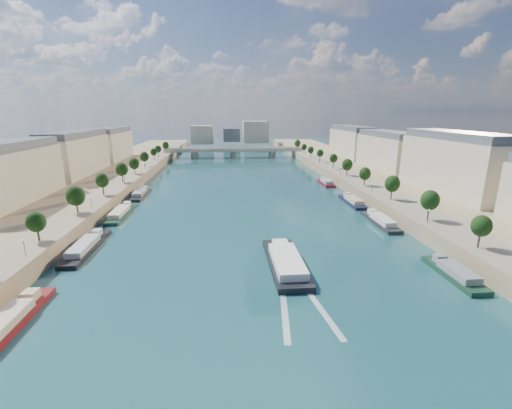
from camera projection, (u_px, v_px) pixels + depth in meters
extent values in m
plane|color=#0D2E3C|center=(242.00, 198.00, 151.05)|extent=(700.00, 700.00, 0.00)
cube|color=#9E8460|center=(71.00, 196.00, 144.37)|extent=(44.00, 520.00, 5.00)
cube|color=#9E8460|center=(399.00, 189.00, 156.42)|extent=(44.00, 520.00, 5.00)
cube|color=gray|center=(107.00, 189.00, 144.96)|extent=(14.00, 520.00, 0.10)
cube|color=gray|center=(368.00, 185.00, 154.49)|extent=(14.00, 520.00, 0.10)
cylinder|color=#382B1E|center=(41.00, 231.00, 88.90)|extent=(0.50, 0.50, 3.82)
ellipsoid|color=black|center=(38.00, 218.00, 87.95)|extent=(4.80, 4.80, 5.52)
cylinder|color=#382B1E|center=(79.00, 207.00, 111.96)|extent=(0.50, 0.50, 3.82)
ellipsoid|color=black|center=(77.00, 196.00, 111.01)|extent=(4.80, 4.80, 5.52)
cylinder|color=#382B1E|center=(104.00, 190.00, 135.02)|extent=(0.50, 0.50, 3.82)
ellipsoid|color=black|center=(103.00, 181.00, 134.08)|extent=(4.80, 4.80, 5.52)
cylinder|color=#382B1E|center=(121.00, 179.00, 158.09)|extent=(0.50, 0.50, 3.82)
ellipsoid|color=black|center=(121.00, 171.00, 157.14)|extent=(4.80, 4.80, 5.52)
cylinder|color=#382B1E|center=(135.00, 170.00, 181.15)|extent=(0.50, 0.50, 3.82)
ellipsoid|color=black|center=(134.00, 163.00, 180.20)|extent=(4.80, 4.80, 5.52)
cylinder|color=#382B1E|center=(145.00, 164.00, 204.21)|extent=(0.50, 0.50, 3.82)
ellipsoid|color=black|center=(144.00, 157.00, 203.27)|extent=(4.80, 4.80, 5.52)
cylinder|color=#382B1E|center=(153.00, 158.00, 227.28)|extent=(0.50, 0.50, 3.82)
ellipsoid|color=black|center=(153.00, 153.00, 226.33)|extent=(4.80, 4.80, 5.52)
cylinder|color=#382B1E|center=(160.00, 154.00, 250.34)|extent=(0.50, 0.50, 3.82)
ellipsoid|color=black|center=(159.00, 149.00, 249.40)|extent=(4.80, 4.80, 5.52)
cylinder|color=#382B1E|center=(165.00, 150.00, 273.41)|extent=(0.50, 0.50, 3.82)
ellipsoid|color=black|center=(165.00, 146.00, 272.46)|extent=(4.80, 4.80, 5.52)
cylinder|color=#382B1E|center=(483.00, 240.00, 82.72)|extent=(0.50, 0.50, 3.82)
ellipsoid|color=black|center=(485.00, 226.00, 81.77)|extent=(4.80, 4.80, 5.52)
cylinder|color=#382B1E|center=(426.00, 212.00, 105.78)|extent=(0.50, 0.50, 3.82)
ellipsoid|color=black|center=(428.00, 201.00, 104.83)|extent=(4.80, 4.80, 5.52)
cylinder|color=#382B1E|center=(390.00, 194.00, 128.84)|extent=(0.50, 0.50, 3.82)
ellipsoid|color=black|center=(391.00, 185.00, 127.90)|extent=(4.80, 4.80, 5.52)
cylinder|color=#382B1E|center=(365.00, 182.00, 151.91)|extent=(0.50, 0.50, 3.82)
ellipsoid|color=black|center=(366.00, 174.00, 150.96)|extent=(4.80, 4.80, 5.52)
cylinder|color=#382B1E|center=(347.00, 172.00, 174.97)|extent=(0.50, 0.50, 3.82)
ellipsoid|color=black|center=(347.00, 165.00, 174.03)|extent=(4.80, 4.80, 5.52)
cylinder|color=#382B1E|center=(333.00, 165.00, 198.04)|extent=(0.50, 0.50, 3.82)
ellipsoid|color=black|center=(333.00, 159.00, 197.09)|extent=(4.80, 4.80, 5.52)
cylinder|color=#382B1E|center=(321.00, 160.00, 221.10)|extent=(0.50, 0.50, 3.82)
ellipsoid|color=black|center=(322.00, 154.00, 220.15)|extent=(4.80, 4.80, 5.52)
cylinder|color=#382B1E|center=(312.00, 155.00, 244.16)|extent=(0.50, 0.50, 3.82)
ellipsoid|color=black|center=(313.00, 150.00, 243.22)|extent=(4.80, 4.80, 5.52)
cylinder|color=#382B1E|center=(305.00, 151.00, 267.23)|extent=(0.50, 0.50, 3.82)
ellipsoid|color=black|center=(305.00, 147.00, 266.28)|extent=(4.80, 4.80, 5.52)
cylinder|color=#382B1E|center=(299.00, 148.00, 290.29)|extent=(0.50, 0.50, 3.82)
ellipsoid|color=black|center=(299.00, 144.00, 289.34)|extent=(4.80, 4.80, 5.52)
cylinder|color=black|center=(25.00, 249.00, 77.55)|extent=(0.14, 0.14, 4.00)
sphere|color=#FFE5B2|center=(23.00, 240.00, 77.00)|extent=(0.36, 0.36, 0.36)
cylinder|color=black|center=(91.00, 203.00, 115.99)|extent=(0.14, 0.14, 4.00)
sphere|color=#FFE5B2|center=(90.00, 197.00, 115.44)|extent=(0.36, 0.36, 0.36)
cylinder|color=black|center=(125.00, 180.00, 154.43)|extent=(0.14, 0.14, 4.00)
sphere|color=#FFE5B2|center=(124.00, 176.00, 153.88)|extent=(0.36, 0.36, 0.36)
cylinder|color=black|center=(145.00, 166.00, 192.87)|extent=(0.14, 0.14, 4.00)
sphere|color=#FFE5B2|center=(144.00, 163.00, 192.31)|extent=(0.36, 0.36, 0.36)
cylinder|color=black|center=(158.00, 157.00, 231.31)|extent=(0.14, 0.14, 4.00)
sphere|color=#FFE5B2|center=(158.00, 154.00, 230.75)|extent=(0.36, 0.36, 0.36)
cylinder|color=black|center=(428.00, 217.00, 100.74)|extent=(0.14, 0.14, 4.00)
sphere|color=#FFE5B2|center=(429.00, 210.00, 100.19)|extent=(0.36, 0.36, 0.36)
cylinder|color=black|center=(372.00, 188.00, 139.18)|extent=(0.14, 0.14, 4.00)
sphere|color=#FFE5B2|center=(372.00, 183.00, 138.63)|extent=(0.36, 0.36, 0.36)
cylinder|color=black|center=(340.00, 171.00, 177.62)|extent=(0.14, 0.14, 4.00)
sphere|color=#FFE5B2|center=(340.00, 167.00, 177.07)|extent=(0.36, 0.36, 0.36)
cylinder|color=black|center=(320.00, 160.00, 216.06)|extent=(0.14, 0.14, 4.00)
sphere|color=#FFE5B2|center=(320.00, 157.00, 215.51)|extent=(0.36, 0.36, 0.36)
cylinder|color=black|center=(305.00, 153.00, 254.50)|extent=(0.14, 0.14, 4.00)
sphere|color=#FFE5B2|center=(306.00, 150.00, 253.95)|extent=(0.36, 0.36, 0.36)
cube|color=#BEAD92|center=(9.00, 174.00, 123.66)|extent=(16.00, 52.00, 20.00)
cube|color=#474C54|center=(3.00, 142.00, 120.60)|extent=(14.72, 50.44, 3.20)
cube|color=#BEAD92|center=(76.00, 155.00, 179.39)|extent=(16.00, 52.00, 20.00)
cube|color=#474C54|center=(73.00, 132.00, 176.33)|extent=(14.72, 50.44, 3.20)
cube|color=#BEAD92|center=(111.00, 144.00, 235.13)|extent=(16.00, 52.00, 20.00)
cube|color=#474C54|center=(110.00, 127.00, 232.07)|extent=(14.72, 50.44, 3.20)
cube|color=#BEAD92|center=(454.00, 168.00, 137.87)|extent=(16.00, 52.00, 20.00)
cube|color=#474C54|center=(458.00, 139.00, 134.81)|extent=(14.72, 50.44, 3.20)
cube|color=#BEAD92|center=(388.00, 152.00, 193.61)|extent=(16.00, 52.00, 20.00)
cube|color=#474C54|center=(390.00, 131.00, 190.55)|extent=(14.72, 50.44, 3.20)
cube|color=#BEAD92|center=(352.00, 143.00, 249.35)|extent=(16.00, 52.00, 20.00)
cube|color=#474C54|center=(353.00, 126.00, 246.29)|extent=(14.72, 50.44, 3.20)
cube|color=#BEAD92|center=(202.00, 135.00, 346.66)|extent=(22.00, 18.00, 18.00)
cube|color=#BEAD92|center=(256.00, 132.00, 360.35)|extent=(26.00, 20.00, 22.00)
cube|color=#474C54|center=(232.00, 135.00, 373.72)|extent=(18.00, 16.00, 14.00)
cube|color=#C1B79E|center=(234.00, 150.00, 281.72)|extent=(112.00, 11.00, 2.20)
cube|color=#C1B79E|center=(234.00, 149.00, 276.52)|extent=(112.00, 0.80, 0.90)
cube|color=#C1B79E|center=(234.00, 148.00, 286.13)|extent=(112.00, 0.80, 0.90)
cylinder|color=#C1B79E|center=(195.00, 155.00, 280.02)|extent=(6.40, 6.40, 5.00)
cylinder|color=#C1B79E|center=(234.00, 155.00, 282.69)|extent=(6.40, 6.40, 5.00)
cylinder|color=#C1B79E|center=(272.00, 154.00, 285.37)|extent=(6.40, 6.40, 5.00)
cube|color=#C1B79E|center=(170.00, 155.00, 278.34)|extent=(6.00, 12.00, 5.00)
cube|color=#C1B79E|center=(296.00, 154.00, 287.04)|extent=(6.00, 12.00, 5.00)
cube|color=black|center=(285.00, 264.00, 85.07)|extent=(8.29, 28.32, 2.02)
cube|color=white|center=(287.00, 261.00, 82.39)|extent=(6.76, 18.42, 1.82)
cube|color=white|center=(280.00, 244.00, 92.72)|extent=(4.06, 3.42, 1.80)
cube|color=silver|center=(284.00, 302.00, 68.57)|extent=(4.16, 25.97, 0.04)
cube|color=silver|center=(315.00, 301.00, 69.11)|extent=(4.56, 25.94, 0.04)
cube|color=maroon|center=(11.00, 324.00, 61.21)|extent=(5.00, 22.96, 1.80)
cube|color=beige|center=(3.00, 322.00, 59.00)|extent=(4.10, 12.63, 1.60)
cube|color=beige|center=(31.00, 295.00, 67.36)|extent=(2.50, 2.76, 1.80)
cube|color=black|center=(87.00, 248.00, 94.91)|extent=(5.00, 26.51, 1.80)
cube|color=#AEB3BB|center=(83.00, 246.00, 92.42)|extent=(4.10, 14.58, 1.60)
cube|color=#AEB3BB|center=(97.00, 232.00, 102.08)|extent=(2.50, 3.18, 1.80)
cube|color=#17392B|center=(121.00, 214.00, 126.22)|extent=(5.00, 26.14, 1.80)
cube|color=beige|center=(119.00, 212.00, 123.76)|extent=(4.10, 14.38, 1.60)
cube|color=beige|center=(127.00, 204.00, 133.28)|extent=(2.50, 3.14, 1.80)
cube|color=#262528|center=(141.00, 195.00, 155.32)|extent=(5.00, 23.79, 1.80)
cube|color=gray|center=(140.00, 192.00, 153.05)|extent=(4.10, 13.08, 1.60)
cube|color=gray|center=(144.00, 188.00, 161.71)|extent=(2.50, 2.85, 1.80)
cube|color=#163827|center=(453.00, 275.00, 79.26)|extent=(5.00, 18.76, 1.80)
cube|color=gray|center=(459.00, 272.00, 77.37)|extent=(4.10, 10.32, 1.60)
cube|color=gray|center=(440.00, 258.00, 84.19)|extent=(2.50, 2.25, 1.80)
cube|color=#252527|center=(380.00, 223.00, 116.86)|extent=(5.00, 22.88, 1.80)
cube|color=white|center=(383.00, 220.00, 114.66)|extent=(4.10, 12.59, 1.60)
cube|color=white|center=(372.00, 212.00, 122.99)|extent=(2.50, 2.75, 1.80)
cube|color=#161A32|center=(352.00, 203.00, 142.38)|extent=(5.00, 21.71, 1.80)
cube|color=beige|center=(354.00, 200.00, 140.26)|extent=(4.10, 11.94, 1.60)
cube|color=beige|center=(347.00, 195.00, 148.16)|extent=(2.50, 2.60, 1.80)
cube|color=maroon|center=(326.00, 184.00, 179.59)|extent=(5.00, 18.09, 1.80)
cube|color=#AEB1BB|center=(327.00, 181.00, 177.75)|extent=(4.10, 9.95, 1.60)
cube|color=#AEB1BB|center=(323.00, 178.00, 184.33)|extent=(2.50, 2.17, 1.80)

